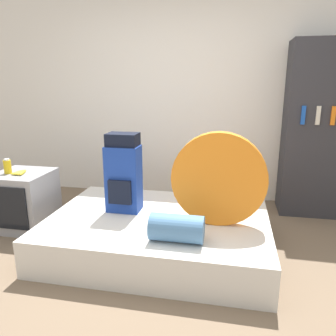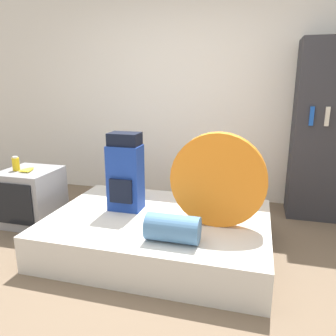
{
  "view_description": "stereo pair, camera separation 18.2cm",
  "coord_description": "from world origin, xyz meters",
  "px_view_note": "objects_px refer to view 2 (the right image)",
  "views": [
    {
      "loc": [
        0.6,
        -2.03,
        1.47
      ],
      "look_at": [
        0.07,
        0.6,
        0.77
      ],
      "focal_mm": 35.0,
      "sensor_mm": 36.0,
      "label": 1
    },
    {
      "loc": [
        0.78,
        -1.99,
        1.47
      ],
      "look_at": [
        0.07,
        0.6,
        0.77
      ],
      "focal_mm": 35.0,
      "sensor_mm": 36.0,
      "label": 2
    }
  ],
  "objects_px": {
    "television": "(32,197)",
    "sleeping_roll": "(173,228)",
    "bookshelf": "(328,132)",
    "backpack": "(125,173)",
    "canister": "(16,164)",
    "tent_bag": "(218,180)"
  },
  "relations": [
    {
      "from": "television",
      "to": "sleeping_roll",
      "type": "bearing_deg",
      "value": -19.86
    },
    {
      "from": "bookshelf",
      "to": "backpack",
      "type": "bearing_deg",
      "value": -148.84
    },
    {
      "from": "backpack",
      "to": "bookshelf",
      "type": "bearing_deg",
      "value": 31.16
    },
    {
      "from": "television",
      "to": "canister",
      "type": "bearing_deg",
      "value": -158.93
    },
    {
      "from": "sleeping_roll",
      "to": "television",
      "type": "bearing_deg",
      "value": 160.14
    },
    {
      "from": "television",
      "to": "bookshelf",
      "type": "height_order",
      "value": "bookshelf"
    },
    {
      "from": "sleeping_roll",
      "to": "television",
      "type": "distance_m",
      "value": 1.82
    },
    {
      "from": "backpack",
      "to": "television",
      "type": "relative_size",
      "value": 1.23
    },
    {
      "from": "television",
      "to": "bookshelf",
      "type": "distance_m",
      "value": 3.24
    },
    {
      "from": "backpack",
      "to": "television",
      "type": "height_order",
      "value": "backpack"
    },
    {
      "from": "tent_bag",
      "to": "canister",
      "type": "xyz_separation_m",
      "value": [
        -2.1,
        0.19,
        -0.05
      ]
    },
    {
      "from": "backpack",
      "to": "television",
      "type": "xyz_separation_m",
      "value": [
        -1.12,
        0.1,
        -0.37
      ]
    },
    {
      "from": "backpack",
      "to": "tent_bag",
      "type": "bearing_deg",
      "value": -8.85
    },
    {
      "from": "television",
      "to": "canister",
      "type": "relative_size",
      "value": 3.92
    },
    {
      "from": "canister",
      "to": "tent_bag",
      "type": "bearing_deg",
      "value": -5.31
    },
    {
      "from": "sleeping_roll",
      "to": "canister",
      "type": "height_order",
      "value": "canister"
    },
    {
      "from": "tent_bag",
      "to": "sleeping_roll",
      "type": "bearing_deg",
      "value": -126.52
    },
    {
      "from": "tent_bag",
      "to": "bookshelf",
      "type": "relative_size",
      "value": 0.41
    },
    {
      "from": "sleeping_roll",
      "to": "bookshelf",
      "type": "distance_m",
      "value": 2.16
    },
    {
      "from": "backpack",
      "to": "canister",
      "type": "bearing_deg",
      "value": 177.19
    },
    {
      "from": "television",
      "to": "backpack",
      "type": "bearing_deg",
      "value": -5.32
    },
    {
      "from": "backpack",
      "to": "tent_bag",
      "type": "height_order",
      "value": "tent_bag"
    }
  ]
}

